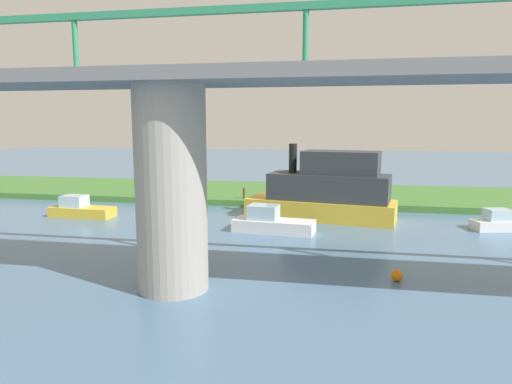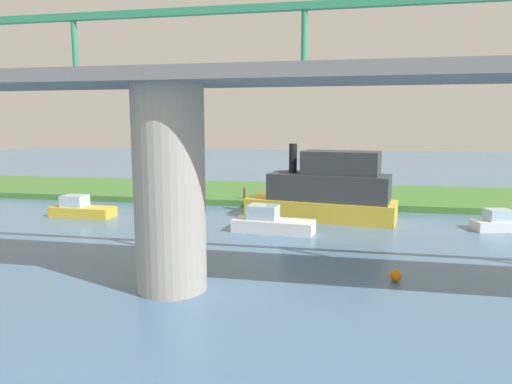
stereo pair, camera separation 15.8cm
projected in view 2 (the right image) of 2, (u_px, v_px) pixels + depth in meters
The scene contains 11 objects.
ground_plane at pixel (279, 208), 36.23m from camera, with size 160.00×160.00×0.00m, color #4C7093.
grassy_bank at pixel (289, 194), 42.02m from camera, with size 80.00×12.00×0.50m, color #427533.
bridge_pylon at pixel (170, 190), 18.03m from camera, with size 2.81×2.81×8.11m, color #9E998E.
bridge_span at pixel (167, 71), 17.36m from camera, with size 70.54×4.30×3.25m.
person_on_bank at pixel (350, 190), 37.88m from camera, with size 0.48×0.48×1.39m.
mooring_post at pixel (244, 193), 37.83m from camera, with size 0.20×0.20×0.85m, color brown.
skiff_small at pixel (326, 192), 31.86m from camera, with size 10.67×5.09×5.23m.
motorboat_white at pixel (504, 223), 28.66m from camera, with size 4.25×2.33×1.34m.
riverboat_paddlewheel at pixel (81, 209), 32.91m from camera, with size 4.63×1.77×1.53m.
motorboat_red at pixel (271, 222), 28.22m from camera, with size 5.13×2.27×1.66m.
marker_buoy at pixel (396, 276), 19.43m from camera, with size 0.50×0.50×0.50m, color orange.
Camera 2 is at (-5.01, 35.33, 6.66)m, focal length 32.12 mm.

